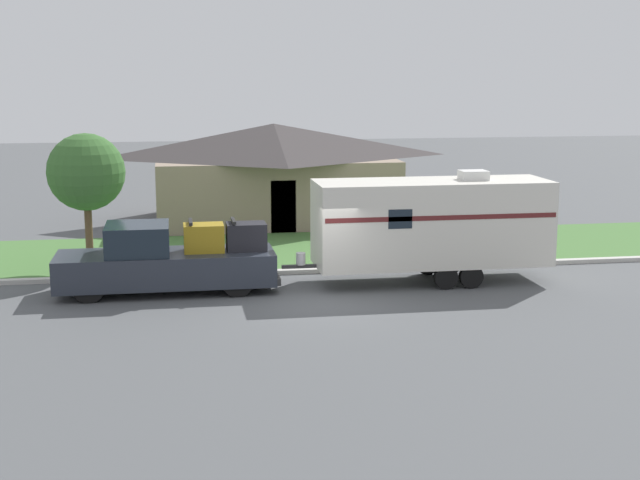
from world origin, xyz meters
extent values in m
plane|color=#515456|center=(0.00, 0.00, 0.00)|extent=(120.00, 120.00, 0.00)
cube|color=beige|center=(0.00, 3.75, 0.07)|extent=(80.00, 0.30, 0.14)
cube|color=#477538|center=(0.00, 7.40, 0.01)|extent=(80.00, 7.00, 0.03)
cube|color=gray|center=(0.39, 14.17, 1.37)|extent=(9.89, 6.37, 2.73)
pyramid|color=#3D3838|center=(0.39, 14.17, 3.44)|extent=(10.68, 6.88, 1.42)
cube|color=#4C3828|center=(0.39, 11.02, 1.05)|extent=(1.00, 0.06, 2.10)
cylinder|color=black|center=(-6.29, 1.12, 0.46)|extent=(0.91, 0.28, 0.91)
cylinder|color=black|center=(-6.29, 2.82, 0.46)|extent=(0.91, 0.28, 0.91)
cylinder|color=black|center=(-2.17, 1.12, 0.46)|extent=(0.91, 0.28, 0.91)
cylinder|color=black|center=(-2.17, 2.82, 0.46)|extent=(0.91, 0.28, 0.91)
cube|color=#282D38|center=(-5.57, 1.97, 0.71)|extent=(3.44, 2.06, 0.92)
cube|color=#19232D|center=(-4.95, 1.97, 1.60)|extent=(1.79, 1.89, 0.85)
cube|color=#282D38|center=(-2.45, 1.97, 0.71)|extent=(2.80, 2.06, 0.92)
cube|color=#333333|center=(-0.99, 1.97, 0.37)|extent=(0.12, 1.85, 0.20)
cube|color=olive|center=(-3.06, 1.97, 1.57)|extent=(1.15, 0.86, 0.80)
cube|color=black|center=(-3.43, 1.97, 2.05)|extent=(0.10, 0.95, 0.08)
cube|color=black|center=(-1.83, 1.97, 1.57)|extent=(1.15, 0.86, 0.80)
cube|color=black|center=(-2.20, 1.97, 2.05)|extent=(0.10, 0.95, 0.08)
cylinder|color=black|center=(3.94, 0.99, 0.35)|extent=(0.70, 0.22, 0.70)
cylinder|color=black|center=(3.94, 2.95, 0.35)|extent=(0.70, 0.22, 0.70)
cylinder|color=black|center=(4.71, 0.99, 0.35)|extent=(0.70, 0.22, 0.70)
cylinder|color=black|center=(4.71, 2.95, 0.35)|extent=(0.70, 0.22, 0.70)
cube|color=silver|center=(3.76, 1.97, 1.84)|extent=(7.05, 2.24, 2.53)
cube|color=#5B1E1E|center=(3.76, 0.84, 2.15)|extent=(6.91, 0.01, 0.14)
cube|color=#383838|center=(-0.28, 1.97, 0.62)|extent=(1.04, 0.12, 0.10)
cylinder|color=silver|center=(-0.23, 1.97, 0.85)|extent=(0.28, 0.28, 0.36)
cube|color=silver|center=(5.03, 1.97, 3.24)|extent=(0.80, 0.68, 0.28)
cube|color=#19232D|center=(2.49, 0.84, 2.15)|extent=(0.70, 0.01, 0.56)
cylinder|color=brown|center=(5.91, 4.69, 0.58)|extent=(0.09, 0.09, 1.16)
cube|color=#B2B2B2|center=(5.91, 4.69, 1.27)|extent=(0.48, 0.20, 0.22)
cylinder|color=brown|center=(-6.61, 5.46, 1.12)|extent=(0.24, 0.24, 2.24)
sphere|color=#38662D|center=(-6.61, 5.46, 3.17)|extent=(2.47, 2.47, 2.47)
camera|label=1|loc=(-3.92, -23.55, 6.29)|focal=50.00mm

